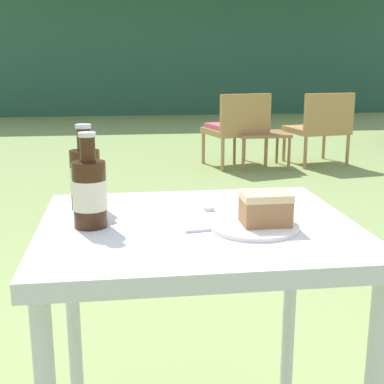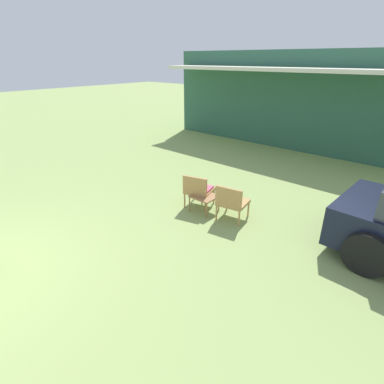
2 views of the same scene
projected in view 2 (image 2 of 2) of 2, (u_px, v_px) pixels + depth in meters
name	position (u px, v px, depth m)	size (l,w,h in m)	color
cabin_building	(320.00, 98.00, 11.46)	(10.96, 4.79, 3.37)	#2D5B47
wicker_chair_cushioned	(198.00, 189.00, 6.66)	(0.68, 0.67, 0.78)	#B2844C
wicker_chair_plain	(231.00, 201.00, 6.09)	(0.64, 0.63, 0.78)	#B2844C
garden_side_table	(204.00, 197.00, 6.49)	(0.53, 0.48, 0.37)	#996B42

